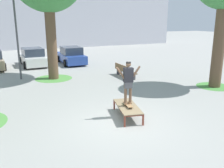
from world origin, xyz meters
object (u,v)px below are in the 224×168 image
Objects in this scene: car_white at (33,57)px; park_bench at (125,71)px; skate_box at (128,107)px; skater at (128,80)px; skateboard at (128,104)px; car_blue at (71,56)px; light_post at (15,19)px.

park_bench is (5.12, -7.08, -0.24)m from car_white.
skater reaches higher than skate_box.
skater reaches higher than skateboard.
skate_box is 1.12m from skater.
car_blue is at bearing 84.63° from skater.
car_blue is at bearing -7.17° from car_white.
skate_box is 2.46× the size of skateboard.
skateboard is at bearing -81.45° from car_white.
skate_box is 0.47× the size of car_white.
car_white is 8.74m from park_bench.
skater is 0.29× the size of light_post.
skate_box is 12.95m from car_blue.
car_blue reaches higher than park_bench.
light_post is at bearing 111.53° from skate_box.
skater is 0.70× the size of park_bench.
light_post reaches higher than skate_box.
car_white reaches higher than skate_box.
park_bench is at bearing -54.10° from car_white.
park_bench is 7.69m from light_post.
skateboard is 0.14× the size of light_post.
skate_box is at bearing -116.59° from park_bench.
skater is 13.00m from car_blue.
skateboard reaches higher than skate_box.
skateboard is 13.47m from car_white.
car_white is at bearing 172.83° from car_blue.
skateboard is 12.98m from car_blue.
light_post reaches higher than skater.
park_bench is at bearing 63.46° from skateboard.
skate_box is 13.45m from car_white.
skateboard is at bearing -68.57° from light_post.
car_blue is at bearing 84.65° from skate_box.
skateboard is at bearing -102.98° from skate_box.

